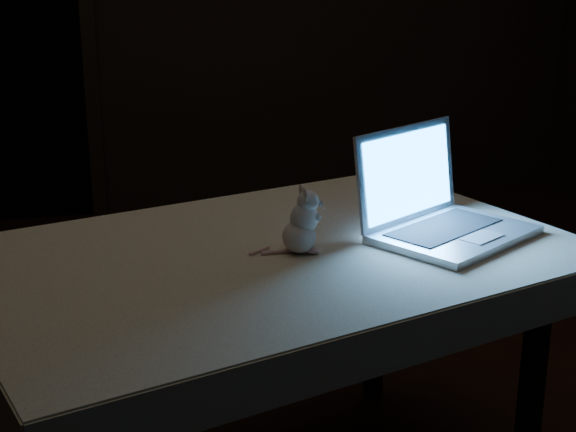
{
  "coord_description": "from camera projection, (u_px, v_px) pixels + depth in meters",
  "views": [
    {
      "loc": [
        -0.49,
        -2.31,
        1.44
      ],
      "look_at": [
        -0.08,
        -0.34,
        0.81
      ],
      "focal_mm": 52.0,
      "sensor_mm": 36.0,
      "label": 1
    }
  ],
  "objects": [
    {
      "name": "laptop",
      "position": [
        458.0,
        187.0,
        2.12
      ],
      "size": [
        0.53,
        0.51,
        0.27
      ],
      "primitive_type": null,
      "rotation": [
        0.0,
        0.0,
        0.58
      ],
      "color": "silver",
      "rests_on": "tablecloth"
    },
    {
      "name": "tablecloth",
      "position": [
        315.0,
        272.0,
        2.07
      ],
      "size": [
        1.78,
        1.61,
        0.11
      ],
      "primitive_type": null,
      "rotation": [
        0.0,
        0.0,
        0.54
      ],
      "color": "beige",
      "rests_on": "table"
    },
    {
      "name": "plush_mouse",
      "position": [
        299.0,
        220.0,
        2.03
      ],
      "size": [
        0.17,
        0.17,
        0.17
      ],
      "primitive_type": null,
      "rotation": [
        0.0,
        0.0,
        0.6
      ],
      "color": "silver",
      "rests_on": "tablecloth"
    },
    {
      "name": "table",
      "position": [
        274.0,
        384.0,
        2.19
      ],
      "size": [
        1.59,
        1.28,
        0.73
      ],
      "primitive_type": null,
      "rotation": [
        0.0,
        0.0,
        0.33
      ],
      "color": "black",
      "rests_on": "floor"
    },
    {
      "name": "floor",
      "position": [
        290.0,
        425.0,
        2.68
      ],
      "size": [
        5.0,
        5.0,
        0.0
      ],
      "primitive_type": "plane",
      "color": "black",
      "rests_on": "ground"
    }
  ]
}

